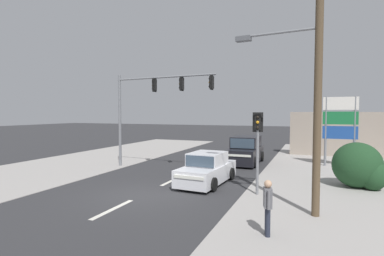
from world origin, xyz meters
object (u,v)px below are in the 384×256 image
Objects in this scene: suv_crossing_left at (246,151)px; shopping_plaza_sign at (340,121)px; traffic_signal_mast at (150,100)px; sedan_oncoming_mid at (207,170)px; utility_pole_foreground_right at (314,76)px; pedestrian_at_kerb at (268,204)px; pedestal_signal_right_kerb at (258,139)px.

shopping_plaza_sign is at bearing 9.37° from suv_crossing_left.
traffic_signal_mast reaches higher than sedan_oncoming_mid.
utility_pole_foreground_right reaches higher than pedestrian_at_kerb.
shopping_plaza_sign reaches higher than suv_crossing_left.
suv_crossing_left is (-5.97, -0.98, -2.10)m from shopping_plaza_sign.
shopping_plaza_sign is (3.84, 8.80, 0.57)m from pedestal_signal_right_kerb.
pedestal_signal_right_kerb is 0.78× the size of suv_crossing_left.
pedestal_signal_right_kerb is 4.61m from pedestrian_at_kerb.
sedan_oncoming_mid is 2.65× the size of pedestrian_at_kerb.
pedestal_signal_right_kerb is 2.18× the size of pedestrian_at_kerb.
traffic_signal_mast is at bearing 154.07° from pedestal_signal_right_kerb.
sedan_oncoming_mid is at bearing -130.54° from shopping_plaza_sign.
sedan_oncoming_mid is (-2.69, 1.18, -1.71)m from pedestal_signal_right_kerb.
traffic_signal_mast is 1.51× the size of suv_crossing_left.
utility_pole_foreground_right is 10.94m from traffic_signal_mast.
traffic_signal_mast is 1.50× the size of shopping_plaza_sign.
pedestal_signal_right_kerb is at bearing -23.69° from sedan_oncoming_mid.
shopping_plaza_sign is at bearing 66.46° from pedestal_signal_right_kerb.
shopping_plaza_sign is 2.82× the size of pedestrian_at_kerb.
utility_pole_foreground_right reaches higher than shopping_plaza_sign.
utility_pole_foreground_right reaches higher than suv_crossing_left.
utility_pole_foreground_right is 2.04× the size of sedan_oncoming_mid.
shopping_plaza_sign is 6.40m from suv_crossing_left.
pedestrian_at_kerb is at bearing -43.15° from traffic_signal_mast.
traffic_signal_mast reaches higher than shopping_plaza_sign.
utility_pole_foreground_right is at bearing -41.93° from pedestal_signal_right_kerb.
utility_pole_foreground_right is 1.28× the size of traffic_signal_mast.
utility_pole_foreground_right is at bearing 63.49° from pedestrian_at_kerb.
pedestrian_at_kerb reaches higher than sedan_oncoming_mid.
suv_crossing_left is (-2.13, 7.82, -1.53)m from pedestal_signal_right_kerb.
utility_pole_foreground_right reaches higher than traffic_signal_mast.
sedan_oncoming_mid is at bearing -94.78° from suv_crossing_left.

